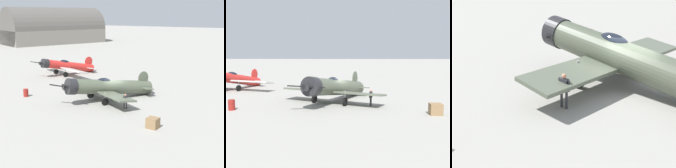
{
  "view_description": "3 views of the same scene",
  "coord_description": "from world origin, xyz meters",
  "views": [
    {
      "loc": [
        -28.98,
        -19.51,
        9.51
      ],
      "look_at": [
        0.0,
        0.0,
        1.8
      ],
      "focal_mm": 50.91,
      "sensor_mm": 36.0,
      "label": 1
    },
    {
      "loc": [
        -27.03,
        -0.95,
        4.95
      ],
      "look_at": [
        0.0,
        0.0,
        1.8
      ],
      "focal_mm": 42.57,
      "sensor_mm": 36.0,
      "label": 2
    },
    {
      "loc": [
        2.13,
        -15.54,
        6.09
      ],
      "look_at": [
        -2.27,
        -3.17,
        1.1
      ],
      "focal_mm": 53.43,
      "sensor_mm": 36.0,
      "label": 3
    }
  ],
  "objects": [
    {
      "name": "distant_hangar",
      "position": [
        48.95,
        56.25,
        3.99
      ],
      "size": [
        35.01,
        23.41,
        14.26
      ],
      "rotation": [
        0.0,
        0.0,
        2.83
      ],
      "color": "slate",
      "rests_on": "ground_plane"
    },
    {
      "name": "airplane_mid_apron",
      "position": [
        8.38,
        14.38,
        1.45
      ],
      "size": [
        9.87,
        12.07,
        3.02
      ],
      "rotation": [
        0.0,
        0.0,
        2.82
      ],
      "color": "red",
      "rests_on": "ground_plane"
    },
    {
      "name": "airplane_foreground",
      "position": [
        -0.48,
        0.23,
        1.49
      ],
      "size": [
        10.99,
        10.36,
        3.0
      ],
      "rotation": [
        0.0,
        0.0,
        2.7
      ],
      "color": "#4C5442",
      "rests_on": "ground_plane"
    },
    {
      "name": "ground_plane",
      "position": [
        0.0,
        0.0,
        0.0
      ],
      "size": [
        400.0,
        400.0,
        0.0
      ],
      "primitive_type": "plane",
      "color": "gray"
    },
    {
      "name": "ground_crew_mechanic",
      "position": [
        -2.27,
        -3.17,
        0.94
      ],
      "size": [
        0.57,
        0.35,
        1.56
      ],
      "rotation": [
        0.0,
        0.0,
        4.36
      ],
      "color": "#2D2D33",
      "rests_on": "ground_plane"
    },
    {
      "name": "equipment_crate",
      "position": [
        -5.78,
        -8.09,
        0.46
      ],
      "size": [
        0.92,
        1.0,
        0.92
      ],
      "rotation": [
        0.0,
        0.0,
        4.68
      ],
      "color": "olive",
      "rests_on": "ground_plane"
    },
    {
      "name": "fuel_drum",
      "position": [
        -4.6,
        9.14,
        0.46
      ],
      "size": [
        0.61,
        0.61,
        0.92
      ],
      "color": "maroon",
      "rests_on": "ground_plane"
    }
  ]
}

